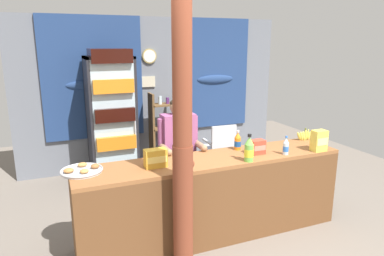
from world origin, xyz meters
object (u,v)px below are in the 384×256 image
(shopkeeper, at_px, (178,145))
(soda_bottle_water, at_px, (286,147))
(pastry_tray, at_px, (82,170))
(drink_fridge, at_px, (111,110))
(stall_counter, at_px, (217,192))
(bottle_shelf_rack, at_px, (164,130))
(banana_bunch, at_px, (305,135))
(plastic_lawn_chair, at_px, (220,146))
(snack_box_choco_powder, at_px, (155,158))
(snack_box_crackers, at_px, (257,147))
(timber_post, at_px, (183,151))
(soda_bottle_orange_soda, at_px, (238,142))
(snack_box_instant_noodle, at_px, (319,141))
(soda_bottle_lime_soda, at_px, (249,150))

(shopkeeper, relative_size, soda_bottle_water, 7.01)
(pastry_tray, bearing_deg, drink_fridge, 72.16)
(shopkeeper, height_order, pastry_tray, shopkeeper)
(drink_fridge, xyz_separation_m, soda_bottle_water, (1.52, -2.30, -0.11))
(stall_counter, xyz_separation_m, soda_bottle_water, (0.81, -0.08, 0.44))
(bottle_shelf_rack, distance_m, banana_bunch, 2.40)
(banana_bunch, bearing_deg, plastic_lawn_chair, 108.48)
(snack_box_choco_powder, height_order, snack_box_crackers, snack_box_choco_powder)
(timber_post, distance_m, bottle_shelf_rack, 2.82)
(soda_bottle_water, xyz_separation_m, soda_bottle_orange_soda, (-0.41, 0.36, 0.01))
(timber_post, bearing_deg, plastic_lawn_chair, 54.97)
(timber_post, bearing_deg, soda_bottle_water, 10.52)
(soda_bottle_orange_soda, relative_size, snack_box_choco_powder, 1.06)
(timber_post, relative_size, snack_box_instant_noodle, 10.22)
(snack_box_crackers, distance_m, banana_bunch, 0.92)
(bottle_shelf_rack, bearing_deg, snack_box_crackers, -81.29)
(bottle_shelf_rack, relative_size, plastic_lawn_chair, 1.54)
(pastry_tray, bearing_deg, timber_post, -33.25)
(soda_bottle_lime_soda, bearing_deg, drink_fridge, 113.61)
(stall_counter, xyz_separation_m, banana_bunch, (1.41, 0.32, 0.41))
(soda_bottle_lime_soda, relative_size, soda_bottle_water, 1.39)
(drink_fridge, xyz_separation_m, banana_bunch, (2.13, -1.90, -0.14))
(timber_post, height_order, pastry_tray, timber_post)
(snack_box_instant_noodle, bearing_deg, soda_bottle_water, 175.89)
(soda_bottle_water, height_order, banana_bunch, soda_bottle_water)
(timber_post, xyz_separation_m, plastic_lawn_chair, (1.45, 2.07, -0.69))
(timber_post, height_order, bottle_shelf_rack, timber_post)
(plastic_lawn_chair, xyz_separation_m, shopkeeper, (-1.14, -1.11, 0.45))
(snack_box_instant_noodle, relative_size, pastry_tray, 0.60)
(bottle_shelf_rack, xyz_separation_m, snack_box_choco_powder, (-0.83, -2.27, 0.32))
(stall_counter, relative_size, banana_bunch, 11.06)
(drink_fridge, relative_size, soda_bottle_water, 9.58)
(bottle_shelf_rack, xyz_separation_m, plastic_lawn_chair, (0.76, -0.61, -0.19))
(snack_box_choco_powder, distance_m, snack_box_crackers, 1.18)
(soda_bottle_lime_soda, bearing_deg, shopkeeper, 123.77)
(soda_bottle_lime_soda, xyz_separation_m, soda_bottle_orange_soda, (0.09, 0.40, -0.03))
(soda_bottle_lime_soda, bearing_deg, soda_bottle_water, 4.44)
(timber_post, height_order, snack_box_crackers, timber_post)
(stall_counter, xyz_separation_m, snack_box_instant_noodle, (1.24, -0.11, 0.47))
(bottle_shelf_rack, bearing_deg, shopkeeper, -102.42)
(banana_bunch, bearing_deg, pastry_tray, -177.99)
(timber_post, distance_m, shopkeeper, 1.05)
(soda_bottle_lime_soda, bearing_deg, timber_post, -165.89)
(snack_box_choco_powder, bearing_deg, soda_bottle_orange_soda, 10.47)
(stall_counter, relative_size, pastry_tray, 7.35)
(soda_bottle_lime_soda, distance_m, pastry_tray, 1.70)
(drink_fridge, distance_m, soda_bottle_orange_soda, 2.24)
(snack_box_instant_noodle, bearing_deg, timber_post, -173.06)
(shopkeeper, bearing_deg, bottle_shelf_rack, 77.58)
(stall_counter, relative_size, plastic_lawn_chair, 3.46)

